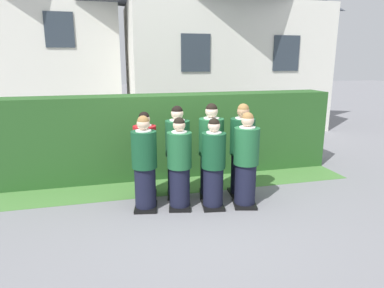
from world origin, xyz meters
TOP-DOWN VIEW (x-y plane):
  - ground_plane at (0.00, 0.00)m, footprint 60.00×60.00m
  - student_front_row_0 at (-0.83, 0.15)m, footprint 0.45×0.52m
  - student_front_row_1 at (-0.27, 0.05)m, footprint 0.45×0.51m
  - student_front_row_2 at (0.28, -0.07)m, footprint 0.42×0.49m
  - student_front_row_3 at (0.84, -0.13)m, footprint 0.48×0.54m
  - student_in_red_blazer at (-0.76, 0.69)m, footprint 0.43×0.51m
  - student_rear_row_1 at (-0.19, 0.57)m, footprint 0.47×0.54m
  - student_rear_row_2 at (0.40, 0.43)m, footprint 0.51×0.58m
  - student_rear_row_3 at (0.96, 0.34)m, footprint 0.45×0.53m
  - hedge at (0.00, 1.86)m, footprint 7.00×0.70m
  - school_building_main at (2.82, 6.86)m, footprint 7.06×3.98m
  - school_building_annex at (-4.19, 8.86)m, footprint 7.20×4.12m
  - lawn_strip at (0.00, 1.06)m, footprint 7.00×0.90m

SIDE VIEW (x-z plane):
  - ground_plane at x=0.00m, z-range 0.00..0.00m
  - lawn_strip at x=0.00m, z-range 0.00..0.01m
  - student_front_row_2 at x=0.28m, z-range -0.04..1.50m
  - student_front_row_1 at x=-0.27m, z-range -0.04..1.52m
  - student_in_red_blazer at x=-0.76m, z-range -0.04..1.54m
  - student_front_row_0 at x=-0.83m, z-range -0.04..1.56m
  - student_front_row_3 at x=0.84m, z-range -0.04..1.59m
  - student_rear_row_1 at x=-0.19m, z-range -0.04..1.64m
  - student_rear_row_3 at x=0.96m, z-range -0.04..1.67m
  - student_rear_row_2 at x=0.40m, z-range -0.04..1.68m
  - hedge at x=0.00m, z-range 0.00..1.74m
  - school_building_main at x=2.82m, z-range 0.09..6.36m
  - school_building_annex at x=-4.19m, z-range 0.09..7.58m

